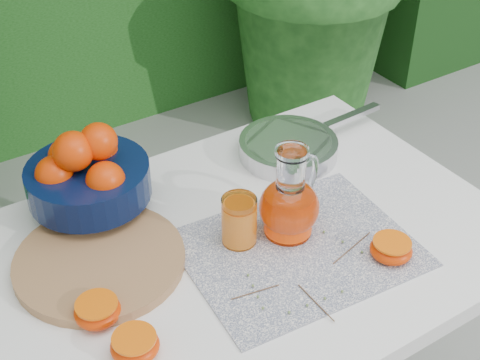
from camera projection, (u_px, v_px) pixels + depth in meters
white_table at (245, 271)px, 1.32m from camera, size 1.00×0.70×0.75m
placemat at (298, 249)px, 1.25m from camera, size 0.44×0.35×0.00m
cutting_board at (100, 260)px, 1.21m from camera, size 0.38×0.38×0.02m
fruit_bowl at (87, 174)px, 1.30m from camera, size 0.30×0.30×0.19m
juice_pitcher at (290, 204)px, 1.25m from camera, size 0.17×0.15×0.19m
juice_tumbler at (239, 221)px, 1.24m from camera, size 0.08×0.08×0.10m
saute_pan at (289, 146)px, 1.49m from camera, size 0.39×0.23×0.04m
orange_halves at (216, 299)px, 1.12m from camera, size 0.59×0.23×0.04m
thyme_sprigs at (311, 278)px, 1.18m from camera, size 0.32×0.19×0.01m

